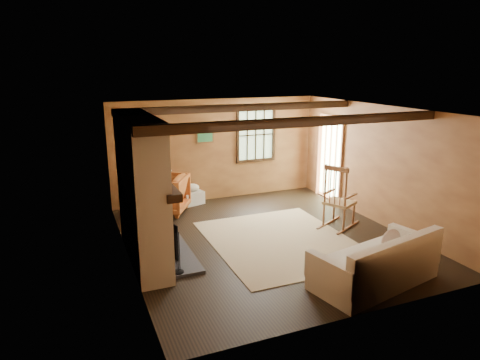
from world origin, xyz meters
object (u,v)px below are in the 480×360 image
fireplace (143,196)px  armchair (165,194)px  rocking_chair (339,201)px  sofa (378,266)px  laundry_basket (192,198)px

fireplace → armchair: fireplace is taller
rocking_chair → armchair: (-3.00, 2.17, -0.12)m
sofa → armchair: armchair is taller
fireplace → rocking_chair: bearing=0.4°
fireplace → laundry_basket: (1.52, 2.55, -0.95)m
sofa → armchair: size_ratio=2.30×
fireplace → sofa: fireplace is taller
sofa → laundry_basket: sofa is taller
sofa → laundry_basket: 4.94m
laundry_basket → fireplace: bearing=-120.8°
fireplace → rocking_chair: 3.86m
fireplace → laundry_basket: fireplace is taller
armchair → laundry_basket: bearing=147.8°
fireplace → armchair: 2.45m
rocking_chair → sofa: 2.36m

